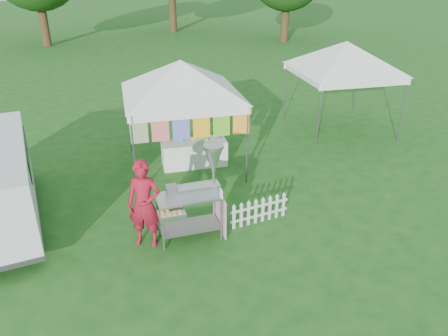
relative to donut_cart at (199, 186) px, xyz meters
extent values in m
plane|color=#1A4E16|center=(0.23, 0.05, -1.20)|extent=(120.00, 120.00, 0.00)
cylinder|color=#59595E|center=(-1.19, 2.13, -0.15)|extent=(0.04, 0.04, 2.10)
cylinder|color=#59595E|center=(1.65, 2.13, -0.15)|extent=(0.04, 0.04, 2.10)
cylinder|color=#59595E|center=(-1.19, 4.97, -0.15)|extent=(0.04, 0.04, 2.10)
cylinder|color=#59595E|center=(1.65, 4.97, -0.15)|extent=(0.04, 0.04, 2.10)
cube|color=white|center=(0.23, 2.13, 0.80)|extent=(3.00, 0.03, 0.22)
cube|color=white|center=(0.23, 4.97, 0.80)|extent=(3.00, 0.03, 0.22)
pyramid|color=white|center=(0.23, 3.55, 1.80)|extent=(4.24, 4.24, 0.90)
cylinder|color=#59595E|center=(0.23, 2.13, 0.88)|extent=(3.00, 0.03, 0.03)
cube|color=yellow|center=(-1.02, 2.13, 0.53)|extent=(0.42, 0.01, 0.70)
cube|color=#C51899|center=(-0.52, 2.13, 0.53)|extent=(0.42, 0.01, 0.70)
cube|color=#A1179B|center=(-0.02, 2.13, 0.53)|extent=(0.42, 0.01, 0.70)
cube|color=orange|center=(0.48, 2.13, 0.53)|extent=(0.42, 0.01, 0.70)
cube|color=#188F17|center=(0.98, 2.13, 0.53)|extent=(0.42, 0.01, 0.70)
cube|color=red|center=(1.48, 2.13, 0.53)|extent=(0.42, 0.01, 0.70)
cylinder|color=#59595E|center=(4.31, 3.63, -0.15)|extent=(0.04, 0.04, 2.10)
cylinder|color=#59595E|center=(7.15, 3.63, -0.15)|extent=(0.04, 0.04, 2.10)
cylinder|color=#59595E|center=(4.31, 6.47, -0.15)|extent=(0.04, 0.04, 2.10)
cylinder|color=#59595E|center=(7.15, 6.47, -0.15)|extent=(0.04, 0.04, 2.10)
cube|color=white|center=(5.73, 3.63, 0.80)|extent=(3.00, 0.03, 0.22)
cube|color=white|center=(5.73, 6.47, 0.80)|extent=(3.00, 0.03, 0.22)
pyramid|color=white|center=(5.73, 5.05, 1.80)|extent=(4.24, 4.24, 0.90)
cylinder|color=#59595E|center=(5.73, 3.63, 0.88)|extent=(3.00, 0.03, 0.03)
cylinder|color=#3B2A15|center=(-5.77, 24.05, 0.78)|extent=(0.56, 0.56, 3.96)
cylinder|color=#3B2A15|center=(10.23, 22.05, 0.56)|extent=(0.56, 0.56, 3.52)
cylinder|color=gray|center=(-0.80, -0.32, -0.70)|extent=(0.05, 0.05, 0.99)
cylinder|color=gray|center=(0.41, -0.24, -0.70)|extent=(0.05, 0.05, 0.99)
cylinder|color=gray|center=(-0.84, 0.23, -0.70)|extent=(0.05, 0.05, 0.99)
cylinder|color=gray|center=(0.37, 0.31, -0.70)|extent=(0.05, 0.05, 0.99)
cube|color=gray|center=(-0.21, 0.00, -0.92)|extent=(1.29, 0.71, 0.02)
cube|color=#B7B7BC|center=(-0.21, 0.00, -0.21)|extent=(1.36, 0.74, 0.04)
cube|color=#B7B7BC|center=(-0.02, 0.06, -0.10)|extent=(0.95, 0.33, 0.16)
cube|color=gray|center=(-0.55, 0.03, -0.06)|extent=(0.23, 0.26, 0.24)
cylinder|color=gray|center=(0.33, 0.09, 0.29)|extent=(0.06, 0.06, 0.99)
cone|color=#B7B7BC|center=(0.33, 0.09, 0.56)|extent=(0.42, 0.42, 0.44)
cylinder|color=#B7B7BC|center=(0.33, 0.09, 0.80)|extent=(0.44, 0.44, 0.07)
cube|color=#B7B7BC|center=(-0.63, -0.45, -0.32)|extent=(0.55, 0.36, 0.11)
cube|color=#D38EB4|center=(0.45, 0.04, -0.70)|extent=(0.08, 0.82, 0.89)
cube|color=white|center=(0.41, -0.27, -0.08)|extent=(0.03, 0.15, 0.20)
imported|color=maroon|center=(-1.12, -0.03, -0.25)|extent=(0.80, 0.66, 1.89)
cube|color=black|center=(-3.55, 2.20, 0.17)|extent=(0.48, 2.38, 0.49)
cylinder|color=black|center=(-3.30, 0.27, -0.90)|extent=(0.30, 0.63, 0.60)
cylinder|color=black|center=(-3.84, 3.04, -0.90)|extent=(0.30, 0.63, 0.60)
cube|color=silver|center=(0.77, 0.07, -0.92)|extent=(0.07, 0.03, 0.56)
cube|color=silver|center=(0.94, 0.10, -0.92)|extent=(0.07, 0.03, 0.56)
cube|color=silver|center=(1.12, 0.14, -0.92)|extent=(0.07, 0.03, 0.56)
cube|color=silver|center=(1.30, 0.17, -0.92)|extent=(0.07, 0.03, 0.56)
cube|color=silver|center=(1.47, 0.21, -0.92)|extent=(0.07, 0.03, 0.56)
cube|color=silver|center=(1.65, 0.24, -0.92)|extent=(0.07, 0.03, 0.56)
cube|color=silver|center=(1.83, 0.28, -0.92)|extent=(0.07, 0.03, 0.56)
cube|color=silver|center=(2.00, 0.31, -0.92)|extent=(0.07, 0.03, 0.56)
cube|color=silver|center=(1.38, 0.19, -1.02)|extent=(1.42, 0.30, 0.05)
cube|color=silver|center=(1.38, 0.19, -0.78)|extent=(1.42, 0.30, 0.05)
cube|color=white|center=(0.51, 3.51, -0.83)|extent=(1.80, 0.70, 0.73)
camera|label=1|loc=(-1.34, -7.70, 4.20)|focal=35.00mm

